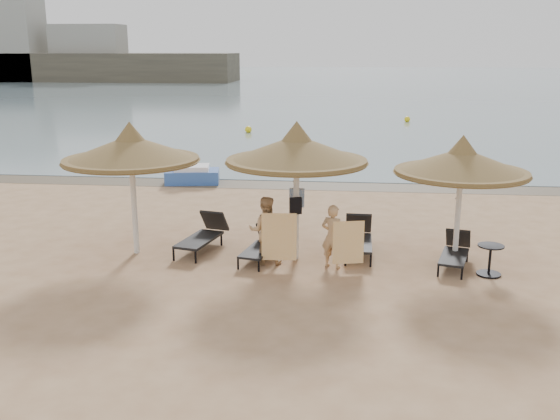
% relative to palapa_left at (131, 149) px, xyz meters
% --- Properties ---
extents(ground, '(160.00, 160.00, 0.00)m').
position_rel_palapa_left_xyz_m(ground, '(3.65, -1.39, -2.51)').
color(ground, tan).
rests_on(ground, ground).
extents(sea, '(200.00, 140.00, 0.03)m').
position_rel_palapa_left_xyz_m(sea, '(3.65, 78.61, -2.50)').
color(sea, slate).
rests_on(sea, ground).
extents(wet_sand_strip, '(200.00, 1.60, 0.01)m').
position_rel_palapa_left_xyz_m(wet_sand_strip, '(3.65, 8.01, -2.51)').
color(wet_sand_strip, brown).
rests_on(wet_sand_strip, ground).
extents(far_shore, '(150.00, 54.80, 12.00)m').
position_rel_palapa_left_xyz_m(far_shore, '(-21.45, 76.44, 0.40)').
color(far_shore, brown).
rests_on(far_shore, ground).
extents(palapa_left, '(3.18, 3.18, 3.16)m').
position_rel_palapa_left_xyz_m(palapa_left, '(0.00, 0.00, 0.00)').
color(palapa_left, silver).
rests_on(palapa_left, ground).
extents(palapa_center, '(3.24, 3.24, 3.22)m').
position_rel_palapa_left_xyz_m(palapa_center, '(3.84, 0.01, 0.05)').
color(palapa_center, silver).
rests_on(palapa_center, ground).
extents(palapa_right, '(2.98, 2.98, 2.95)m').
position_rel_palapa_left_xyz_m(palapa_right, '(7.49, 0.06, -0.16)').
color(palapa_right, silver).
rests_on(palapa_right, ground).
extents(lounger_far_left, '(1.04, 1.98, 0.84)m').
position_rel_palapa_left_xyz_m(lounger_far_left, '(1.55, 0.45, -2.13)').
color(lounger_far_left, black).
rests_on(lounger_far_left, ground).
extents(lounger_near_left, '(0.85, 1.70, 0.73)m').
position_rel_palapa_left_xyz_m(lounger_near_left, '(3.04, -0.09, -2.19)').
color(lounger_near_left, black).
rests_on(lounger_near_left, ground).
extents(lounger_near_right, '(0.66, 1.89, 0.84)m').
position_rel_palapa_left_xyz_m(lounger_near_right, '(5.30, 0.60, -2.14)').
color(lounger_near_right, black).
rests_on(lounger_near_right, ground).
extents(lounger_far_right, '(0.96, 1.73, 0.74)m').
position_rel_palapa_left_xyz_m(lounger_far_right, '(7.47, -0.10, -2.18)').
color(lounger_far_right, black).
rests_on(lounger_far_right, ground).
extents(side_table, '(0.56, 0.56, 0.68)m').
position_rel_palapa_left_xyz_m(side_table, '(8.11, -0.66, -2.19)').
color(side_table, black).
rests_on(side_table, ground).
extents(person_left, '(0.89, 0.64, 1.82)m').
position_rel_palapa_left_xyz_m(person_left, '(3.18, -0.42, -1.60)').
color(person_left, tan).
rests_on(person_left, ground).
extents(person_right, '(0.90, 0.74, 1.68)m').
position_rel_palapa_left_xyz_m(person_right, '(4.70, -0.53, -1.67)').
color(person_right, tan).
rests_on(person_right, ground).
extents(towel_left, '(0.77, 0.08, 1.08)m').
position_rel_palapa_left_xyz_m(towel_left, '(3.53, -0.77, -1.77)').
color(towel_left, orange).
rests_on(towel_left, ground).
extents(towel_right, '(0.68, 0.17, 0.97)m').
position_rel_palapa_left_xyz_m(towel_right, '(5.05, -0.78, -1.84)').
color(towel_right, orange).
rests_on(towel_right, ground).
extents(bag_patterned, '(0.35, 0.14, 0.43)m').
position_rel_palapa_left_xyz_m(bag_patterned, '(3.84, 0.19, -1.10)').
color(bag_patterned, silver).
rests_on(bag_patterned, ground).
extents(bag_dark, '(0.29, 0.18, 0.39)m').
position_rel_palapa_left_xyz_m(bag_dark, '(3.84, -0.15, -1.20)').
color(bag_dark, black).
rests_on(bag_dark, ground).
extents(pedal_boat, '(2.08, 1.43, 0.89)m').
position_rel_palapa_left_xyz_m(pedal_boat, '(-0.62, 7.98, -2.18)').
color(pedal_boat, '#325CB4').
rests_on(pedal_boat, ground).
extents(buoy_left, '(0.40, 0.40, 0.40)m').
position_rel_palapa_left_xyz_m(buoy_left, '(-0.70, 21.81, -2.32)').
color(buoy_left, yellow).
rests_on(buoy_left, ground).
extents(buoy_mid, '(0.38, 0.38, 0.38)m').
position_rel_palapa_left_xyz_m(buoy_mid, '(8.94, 28.22, -2.32)').
color(buoy_mid, yellow).
rests_on(buoy_mid, ground).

